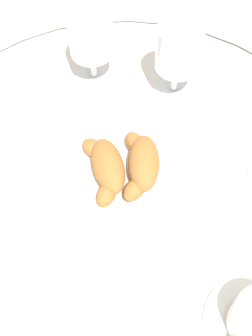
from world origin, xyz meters
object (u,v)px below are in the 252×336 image
Objects in this scene: croissant_large at (142,163)px; croissant_small at (106,167)px; juice_glass_left at (178,51)px; sugar_packet at (2,108)px; juice_glass_right at (91,36)px; folded_napkin at (44,304)px; pastry_plate at (126,175)px.

croissant_large is 0.05m from croissant_small.
juice_glass_left is at bearing -27.90° from croissant_large.
juice_glass_left is 0.32m from sugar_packet.
folded_napkin is at bearing 163.80° from juice_glass_right.
folded_napkin is at bearing 143.78° from juice_glass_left.
juice_glass_left is (0.17, -0.15, 0.06)m from croissant_small.
croissant_small is (0.00, 0.05, 0.00)m from croissant_large.
juice_glass_right reaches higher than croissant_large.
croissant_small is at bearing 177.32° from sugar_packet.
juice_glass_left is (0.17, -0.12, 0.08)m from pastry_plate.
pastry_plate is 0.04m from croissant_large.
pastry_plate is at bearing -92.61° from croissant_small.
sugar_packet is (0.18, 0.22, -0.03)m from croissant_large.
croissant_small is at bearing 178.12° from juice_glass_right.
pastry_plate is at bearing -38.23° from folded_napkin.
croissant_large and croissant_small have the same top height.
pastry_plate is 1.62× the size of juice_glass_left.
folded_napkin is (-0.18, 0.11, -0.04)m from croissant_small.
juice_glass_left reaches higher than sugar_packet.
pastry_plate is at bearing -177.98° from sugar_packet.
juice_glass_right is (0.06, 0.14, 0.00)m from juice_glass_left.
juice_glass_right is 2.80× the size of sugar_packet.
juice_glass_right reaches higher than pastry_plate.
croissant_small reaches higher than sugar_packet.
pastry_plate is 1.66× the size of croissant_small.
croissant_large reaches higher than pastry_plate.
juice_glass_right is (0.23, -0.01, 0.06)m from croissant_small.
juice_glass_left reaches higher than croissant_large.
croissant_large is 0.99× the size of croissant_small.
croissant_small is 1.24× the size of folded_napkin.
croissant_small reaches higher than folded_napkin.
croissant_large is at bearing -92.61° from croissant_small.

